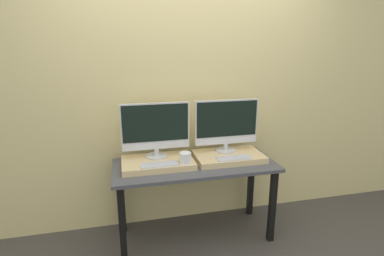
# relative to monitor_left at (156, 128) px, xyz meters

# --- Properties ---
(ground_plane) EXTENTS (12.00, 12.00, 0.00)m
(ground_plane) POSITION_rel_monitor_left_xyz_m (0.32, -0.40, -1.01)
(ground_plane) COLOR #423D38
(wall_back) EXTENTS (8.00, 0.04, 2.60)m
(wall_back) POSITION_rel_monitor_left_xyz_m (0.32, 0.24, 0.29)
(wall_back) COLOR #DBC684
(wall_back) RESTS_ON ground_plane
(workbench) EXTENTS (1.39, 0.57, 0.70)m
(workbench) POSITION_rel_monitor_left_xyz_m (0.32, -0.12, -0.40)
(workbench) COLOR #47474C
(workbench) RESTS_ON ground_plane
(wooden_riser_left) EXTENTS (0.60, 0.37, 0.05)m
(wooden_riser_left) POSITION_rel_monitor_left_xyz_m (-0.00, -0.08, -0.28)
(wooden_riser_left) COLOR #D6B77F
(wooden_riser_left) RESTS_ON workbench
(monitor_left) EXTENTS (0.58, 0.18, 0.47)m
(monitor_left) POSITION_rel_monitor_left_xyz_m (0.00, 0.00, 0.00)
(monitor_left) COLOR silver
(monitor_left) RESTS_ON wooden_riser_left
(keyboard_left) EXTENTS (0.30, 0.10, 0.01)m
(keyboard_left) POSITION_rel_monitor_left_xyz_m (-0.00, -0.21, -0.25)
(keyboard_left) COLOR silver
(keyboard_left) RESTS_ON wooden_riser_left
(mug) EXTENTS (0.09, 0.09, 0.09)m
(mug) POSITION_rel_monitor_left_xyz_m (0.21, -0.21, -0.21)
(mug) COLOR white
(mug) RESTS_ON wooden_riser_left
(wooden_riser_right) EXTENTS (0.60, 0.37, 0.05)m
(wooden_riser_right) POSITION_rel_monitor_left_xyz_m (0.63, -0.08, -0.28)
(wooden_riser_right) COLOR #D6B77F
(wooden_riser_right) RESTS_ON workbench
(monitor_right) EXTENTS (0.58, 0.18, 0.47)m
(monitor_right) POSITION_rel_monitor_left_xyz_m (0.63, 0.00, 0.00)
(monitor_right) COLOR silver
(monitor_right) RESTS_ON wooden_riser_right
(keyboard_right) EXTENTS (0.30, 0.10, 0.01)m
(keyboard_right) POSITION_rel_monitor_left_xyz_m (0.63, -0.21, -0.25)
(keyboard_right) COLOR silver
(keyboard_right) RESTS_ON wooden_riser_right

